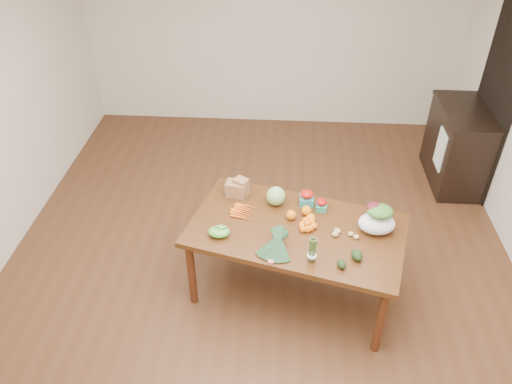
# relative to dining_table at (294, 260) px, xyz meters

# --- Properties ---
(floor) EXTENTS (6.00, 6.00, 0.00)m
(floor) POSITION_rel_dining_table_xyz_m (-0.33, 0.31, -0.38)
(floor) COLOR #4F2F1B
(floor) RESTS_ON ground
(room_walls) EXTENTS (5.02, 6.02, 2.70)m
(room_walls) POSITION_rel_dining_table_xyz_m (-0.33, 0.31, 0.97)
(room_walls) COLOR silver
(room_walls) RESTS_ON floor
(dining_table) EXTENTS (1.98, 1.42, 0.75)m
(dining_table) POSITION_rel_dining_table_xyz_m (0.00, 0.00, 0.00)
(dining_table) COLOR #472A10
(dining_table) RESTS_ON floor
(doorway_dark) EXTENTS (0.02, 1.00, 2.10)m
(doorway_dark) POSITION_rel_dining_table_xyz_m (2.15, 1.91, 0.68)
(doorway_dark) COLOR black
(doorway_dark) RESTS_ON floor
(cabinet) EXTENTS (0.52, 1.02, 0.94)m
(cabinet) POSITION_rel_dining_table_xyz_m (1.89, 1.93, 0.10)
(cabinet) COLOR black
(cabinet) RESTS_ON floor
(dish_towel) EXTENTS (0.02, 0.28, 0.45)m
(dish_towel) POSITION_rel_dining_table_xyz_m (1.63, 1.71, 0.18)
(dish_towel) COLOR white
(dish_towel) RESTS_ON cabinet
(paper_bag) EXTENTS (0.29, 0.26, 0.17)m
(paper_bag) POSITION_rel_dining_table_xyz_m (-0.55, 0.43, 0.46)
(paper_bag) COLOR olive
(paper_bag) RESTS_ON dining_table
(cabbage) EXTENTS (0.17, 0.17, 0.17)m
(cabbage) POSITION_rel_dining_table_xyz_m (-0.19, 0.33, 0.46)
(cabbage) COLOR #8FB468
(cabbage) RESTS_ON dining_table
(strawberry_basket_a) EXTENTS (0.15, 0.15, 0.11)m
(strawberry_basket_a) POSITION_rel_dining_table_xyz_m (0.09, 0.34, 0.43)
(strawberry_basket_a) COLOR #B11C0B
(strawberry_basket_a) RESTS_ON dining_table
(strawberry_basket_b) EXTENTS (0.12, 0.12, 0.09)m
(strawberry_basket_b) POSITION_rel_dining_table_xyz_m (0.21, 0.27, 0.42)
(strawberry_basket_b) COLOR #B70E0C
(strawberry_basket_b) RESTS_ON dining_table
(orange_a) EXTENTS (0.09, 0.09, 0.09)m
(orange_a) POSITION_rel_dining_table_xyz_m (-0.05, 0.12, 0.42)
(orange_a) COLOR orange
(orange_a) RESTS_ON dining_table
(orange_b) EXTENTS (0.09, 0.09, 0.09)m
(orange_b) POSITION_rel_dining_table_xyz_m (0.08, 0.19, 0.42)
(orange_b) COLOR orange
(orange_b) RESTS_ON dining_table
(orange_c) EXTENTS (0.08, 0.08, 0.08)m
(orange_c) POSITION_rel_dining_table_xyz_m (0.12, 0.09, 0.42)
(orange_c) COLOR orange
(orange_c) RESTS_ON dining_table
(mandarin_cluster) EXTENTS (0.22, 0.22, 0.09)m
(mandarin_cluster) POSITION_rel_dining_table_xyz_m (0.09, -0.00, 0.42)
(mandarin_cluster) COLOR orange
(mandarin_cluster) RESTS_ON dining_table
(carrots) EXTENTS (0.27, 0.27, 0.03)m
(carrots) POSITION_rel_dining_table_xyz_m (-0.47, 0.18, 0.39)
(carrots) COLOR orange
(carrots) RESTS_ON dining_table
(snap_pea_bag) EXTENTS (0.18, 0.14, 0.08)m
(snap_pea_bag) POSITION_rel_dining_table_xyz_m (-0.64, -0.14, 0.42)
(snap_pea_bag) COLOR green
(snap_pea_bag) RESTS_ON dining_table
(kale_bunch) EXTENTS (0.41, 0.47, 0.16)m
(kale_bunch) POSITION_rel_dining_table_xyz_m (-0.17, -0.33, 0.45)
(kale_bunch) COLOR #163118
(kale_bunch) RESTS_ON dining_table
(asparagus_bundle) EXTENTS (0.11, 0.13, 0.26)m
(asparagus_bundle) POSITION_rel_dining_table_xyz_m (0.12, -0.39, 0.50)
(asparagus_bundle) COLOR #5E853D
(asparagus_bundle) RESTS_ON dining_table
(potato_a) EXTENTS (0.05, 0.04, 0.04)m
(potato_a) POSITION_rel_dining_table_xyz_m (0.35, -0.04, 0.39)
(potato_a) COLOR tan
(potato_a) RESTS_ON dining_table
(potato_b) EXTENTS (0.06, 0.05, 0.05)m
(potato_b) POSITION_rel_dining_table_xyz_m (0.32, -0.08, 0.40)
(potato_b) COLOR tan
(potato_b) RESTS_ON dining_table
(potato_c) EXTENTS (0.05, 0.04, 0.04)m
(potato_c) POSITION_rel_dining_table_xyz_m (0.45, -0.07, 0.40)
(potato_c) COLOR tan
(potato_c) RESTS_ON dining_table
(potato_d) EXTENTS (0.05, 0.04, 0.04)m
(potato_d) POSITION_rel_dining_table_xyz_m (0.33, -0.03, 0.40)
(potato_d) COLOR tan
(potato_d) RESTS_ON dining_table
(potato_e) EXTENTS (0.05, 0.04, 0.04)m
(potato_e) POSITION_rel_dining_table_xyz_m (0.49, -0.10, 0.39)
(potato_e) COLOR #CCBC75
(potato_e) RESTS_ON dining_table
(avocado_a) EXTENTS (0.09, 0.11, 0.06)m
(avocado_a) POSITION_rel_dining_table_xyz_m (0.34, -0.44, 0.41)
(avocado_a) COLOR black
(avocado_a) RESTS_ON dining_table
(avocado_b) EXTENTS (0.11, 0.14, 0.08)m
(avocado_b) POSITION_rel_dining_table_xyz_m (0.47, -0.34, 0.42)
(avocado_b) COLOR black
(avocado_b) RESTS_ON dining_table
(salad_bag) EXTENTS (0.35, 0.30, 0.24)m
(salad_bag) POSITION_rel_dining_table_xyz_m (0.66, 0.00, 0.49)
(salad_bag) COLOR white
(salad_bag) RESTS_ON dining_table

